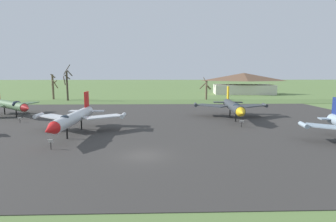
% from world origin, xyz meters
% --- Properties ---
extents(ground_plane, '(600.00, 600.00, 0.00)m').
position_xyz_m(ground_plane, '(0.00, 0.00, 0.00)').
color(ground_plane, '#607F42').
extents(asphalt_apron, '(77.19, 55.16, 0.05)m').
position_xyz_m(asphalt_apron, '(0.00, 16.55, 0.03)').
color(asphalt_apron, '#383533').
rests_on(asphalt_apron, ground).
extents(grass_verge_strip, '(137.19, 12.00, 0.06)m').
position_xyz_m(grass_verge_strip, '(0.00, 50.12, 0.03)').
color(grass_verge_strip, '#55723A').
rests_on(grass_verge_strip, ground).
extents(jet_fighter_front_left, '(12.40, 15.95, 5.16)m').
position_xyz_m(jet_fighter_front_left, '(-9.53, 9.58, 2.17)').
color(jet_fighter_front_left, silver).
rests_on(jet_fighter_front_left, ground).
extents(info_placard_front_left, '(0.58, 0.33, 1.14)m').
position_xyz_m(info_placard_front_left, '(-9.75, 2.44, 0.72)').
color(info_placard_front_left, black).
rests_on(info_placard_front_left, ground).
extents(jet_fighter_front_right, '(13.32, 15.79, 5.36)m').
position_xyz_m(jet_fighter_front_right, '(14.14, 20.98, 2.23)').
color(jet_fighter_front_right, '#33383D').
rests_on(jet_fighter_front_right, ground).
extents(info_placard_front_right, '(0.66, 0.41, 1.11)m').
position_xyz_m(info_placard_front_right, '(13.46, 13.50, 0.72)').
color(info_placard_front_right, black).
rests_on(info_placard_front_right, ground).
extents(jet_fighter_rear_center, '(12.94, 12.57, 5.05)m').
position_xyz_m(jet_fighter_rear_center, '(-25.61, 25.16, 2.16)').
color(jet_fighter_rear_center, '#4C6B47').
rests_on(jet_fighter_rear_center, ground).
extents(info_placard_rear_center, '(0.64, 0.28, 0.90)m').
position_xyz_m(info_placard_rear_center, '(-20.74, 18.43, 0.58)').
color(info_placard_rear_center, black).
rests_on(info_placard_rear_center, ground).
extents(bare_tree_far_left, '(2.22, 2.44, 7.68)m').
position_xyz_m(bare_tree_far_left, '(-30.45, 58.82, 4.01)').
color(bare_tree_far_left, brown).
rests_on(bare_tree_far_left, ground).
extents(bare_tree_left_of_center, '(2.64, 2.62, 10.35)m').
position_xyz_m(bare_tree_left_of_center, '(-24.79, 54.31, 4.92)').
color(bare_tree_left_of_center, '#42382D').
rests_on(bare_tree_left_of_center, ground).
extents(bare_tree_center, '(3.48, 3.50, 6.64)m').
position_xyz_m(bare_tree_center, '(15.41, 56.08, 3.19)').
color(bare_tree_center, brown).
rests_on(bare_tree_center, ground).
extents(visitor_building, '(23.83, 14.01, 7.92)m').
position_xyz_m(visitor_building, '(33.29, 78.17, 4.01)').
color(visitor_building, beige).
rests_on(visitor_building, ground).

